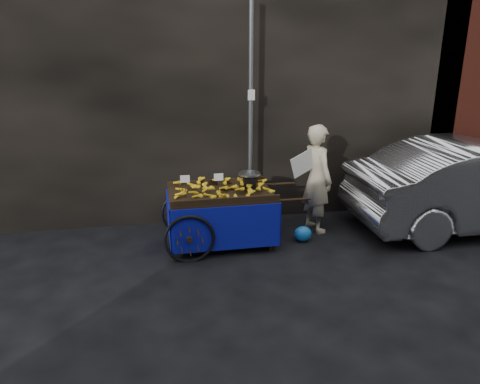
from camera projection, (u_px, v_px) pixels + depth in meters
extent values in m
plane|color=black|center=(247.00, 254.00, 7.59)|extent=(80.00, 80.00, 0.00)
cube|color=black|center=(172.00, 83.00, 9.05)|extent=(11.00, 2.00, 5.00)
cube|color=#591E14|center=(474.00, 78.00, 10.14)|extent=(3.00, 2.00, 5.00)
cylinder|color=slate|center=(251.00, 118.00, 8.22)|extent=(0.08, 0.08, 4.00)
cube|color=white|center=(251.00, 95.00, 8.04)|extent=(0.12, 0.02, 0.18)
cube|color=black|center=(221.00, 195.00, 7.73)|extent=(1.74, 1.10, 0.06)
cube|color=black|center=(217.00, 182.00, 8.17)|extent=(1.72, 0.07, 0.11)
cube|color=black|center=(226.00, 201.00, 7.23)|extent=(1.72, 0.07, 0.11)
cube|color=black|center=(271.00, 226.00, 7.60)|extent=(0.05, 0.05, 0.86)
cube|color=black|center=(259.00, 208.00, 8.40)|extent=(0.05, 0.05, 0.86)
cylinder|color=black|center=(294.00, 200.00, 7.53)|extent=(0.54, 0.05, 0.04)
cylinder|color=black|center=(280.00, 184.00, 8.33)|extent=(0.54, 0.05, 0.04)
torus|color=black|center=(189.00, 239.00, 7.23)|extent=(0.81, 0.06, 0.81)
torus|color=black|center=(184.00, 213.00, 8.32)|extent=(0.81, 0.06, 0.81)
cylinder|color=black|center=(186.00, 225.00, 7.77)|extent=(0.07, 1.21, 0.05)
cube|color=#0E0898|center=(227.00, 229.00, 7.33)|extent=(1.77, 0.05, 0.73)
cube|color=#0E0898|center=(217.00, 205.00, 8.35)|extent=(1.77, 0.05, 0.73)
cube|color=#0E0898|center=(169.00, 220.00, 7.69)|extent=(0.04, 1.12, 0.73)
cube|color=#0E0898|center=(272.00, 213.00, 8.00)|extent=(0.04, 1.12, 0.73)
cube|color=black|center=(249.00, 182.00, 7.81)|extent=(0.20, 0.15, 0.17)
cylinder|color=silver|center=(249.00, 174.00, 7.76)|extent=(0.37, 0.37, 0.03)
cube|color=white|center=(185.00, 179.00, 7.40)|extent=(0.15, 0.01, 0.12)
cube|color=white|center=(219.00, 177.00, 7.49)|extent=(0.15, 0.01, 0.12)
imported|color=#C6B893|center=(317.00, 179.00, 8.26)|extent=(0.66, 0.82, 1.94)
cube|color=silver|center=(304.00, 163.00, 7.99)|extent=(0.55, 0.24, 0.50)
ellipsoid|color=blue|center=(303.00, 234.00, 8.03)|extent=(0.30, 0.24, 0.27)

